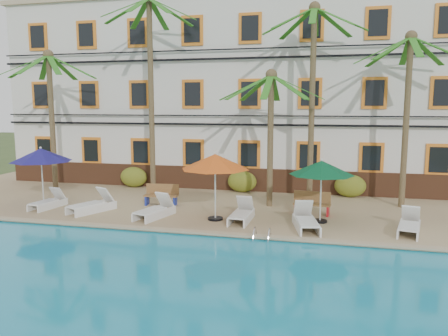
% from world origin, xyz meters
% --- Properties ---
extents(ground, '(100.00, 100.00, 0.00)m').
position_xyz_m(ground, '(0.00, 0.00, 0.00)').
color(ground, '#384C23').
rests_on(ground, ground).
extents(pool_deck, '(30.00, 12.00, 0.25)m').
position_xyz_m(pool_deck, '(0.00, 5.00, 0.12)').
color(pool_deck, tan).
rests_on(pool_deck, ground).
extents(swimming_pool, '(26.00, 12.00, 0.20)m').
position_xyz_m(swimming_pool, '(0.00, -7.00, 0.10)').
color(swimming_pool, '#178DB0').
rests_on(swimming_pool, ground).
extents(pool_coping, '(30.00, 0.35, 0.06)m').
position_xyz_m(pool_coping, '(0.00, -0.90, 0.28)').
color(pool_coping, tan).
rests_on(pool_coping, pool_deck).
extents(hotel_building, '(25.40, 6.44, 10.22)m').
position_xyz_m(hotel_building, '(0.00, 9.98, 5.37)').
color(hotel_building, silver).
rests_on(hotel_building, pool_deck).
extents(palm_a, '(4.54, 4.54, 7.09)m').
position_xyz_m(palm_a, '(-7.84, 3.97, 4.88)').
color(palm_a, brown).
rests_on(palm_a, pool_deck).
extents(palm_b, '(4.54, 4.54, 9.61)m').
position_xyz_m(palm_b, '(-2.88, 4.71, 6.31)').
color(palm_b, brown).
rests_on(palm_b, pool_deck).
extents(palm_c, '(4.54, 4.54, 5.96)m').
position_xyz_m(palm_c, '(2.99, 3.82, 4.21)').
color(palm_c, brown).
rests_on(palm_c, pool_deck).
extents(palm_d, '(4.54, 4.54, 8.87)m').
position_xyz_m(palm_d, '(4.68, 4.94, 5.90)').
color(palm_d, brown).
rests_on(palm_d, pool_deck).
extents(palm_e, '(4.54, 4.54, 7.51)m').
position_xyz_m(palm_e, '(8.65, 4.95, 5.12)').
color(palm_e, brown).
rests_on(palm_e, pool_deck).
extents(shrub_left, '(1.50, 0.90, 1.10)m').
position_xyz_m(shrub_left, '(-4.81, 6.60, 0.80)').
color(shrub_left, '#1C5317').
rests_on(shrub_left, pool_deck).
extents(shrub_mid, '(1.50, 0.90, 1.10)m').
position_xyz_m(shrub_mid, '(1.21, 6.60, 0.80)').
color(shrub_mid, '#1C5317').
rests_on(shrub_mid, pool_deck).
extents(shrub_right, '(1.50, 0.90, 1.10)m').
position_xyz_m(shrub_right, '(6.55, 6.60, 0.80)').
color(shrub_right, '#1C5317').
rests_on(shrub_right, pool_deck).
extents(umbrella_blue, '(2.63, 2.63, 2.63)m').
position_xyz_m(umbrella_blue, '(-6.83, 1.60, 2.50)').
color(umbrella_blue, black).
rests_on(umbrella_blue, pool_deck).
extents(umbrella_red, '(2.66, 2.66, 2.66)m').
position_xyz_m(umbrella_red, '(1.25, 0.97, 2.52)').
color(umbrella_red, black).
rests_on(umbrella_red, pool_deck).
extents(umbrella_green, '(2.44, 2.44, 2.44)m').
position_xyz_m(umbrella_green, '(5.23, 1.56, 2.33)').
color(umbrella_green, black).
rests_on(umbrella_green, pool_deck).
extents(lounger_a, '(0.88, 1.85, 0.84)m').
position_xyz_m(lounger_a, '(-6.32, 1.22, 0.52)').
color(lounger_a, white).
rests_on(lounger_a, pool_deck).
extents(lounger_b, '(1.51, 2.17, 0.97)m').
position_xyz_m(lounger_b, '(-4.08, 1.02, 0.56)').
color(lounger_b, white).
rests_on(lounger_b, pool_deck).
extents(lounger_c, '(1.20, 2.09, 0.93)m').
position_xyz_m(lounger_c, '(-1.18, 0.77, 0.55)').
color(lounger_c, white).
rests_on(lounger_c, pool_deck).
extents(lounger_d, '(0.74, 1.93, 0.90)m').
position_xyz_m(lounger_d, '(2.28, 1.01, 0.54)').
color(lounger_d, white).
rests_on(lounger_d, pool_deck).
extents(lounger_e, '(1.14, 2.15, 0.96)m').
position_xyz_m(lounger_e, '(4.75, 0.48, 0.56)').
color(lounger_e, white).
rests_on(lounger_e, pool_deck).
extents(lounger_f, '(1.06, 1.97, 0.88)m').
position_xyz_m(lounger_f, '(8.29, 0.80, 0.54)').
color(lounger_f, white).
rests_on(lounger_f, pool_deck).
extents(bench_left, '(1.53, 0.60, 0.93)m').
position_xyz_m(bench_left, '(-1.75, 2.91, 0.72)').
color(bench_left, olive).
rests_on(bench_left, pool_deck).
extents(bench_right, '(1.54, 0.63, 0.93)m').
position_xyz_m(bench_right, '(4.88, 2.74, 0.72)').
color(bench_right, olive).
rests_on(bench_right, pool_deck).
extents(pool_ladder, '(0.54, 0.74, 0.74)m').
position_xyz_m(pool_ladder, '(3.38, -1.00, 0.25)').
color(pool_ladder, silver).
rests_on(pool_ladder, ground).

